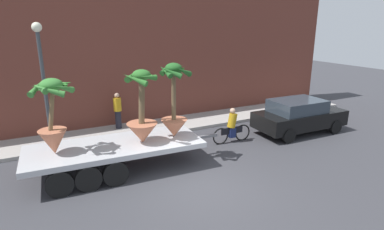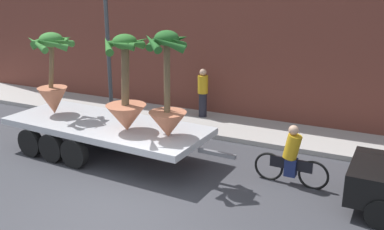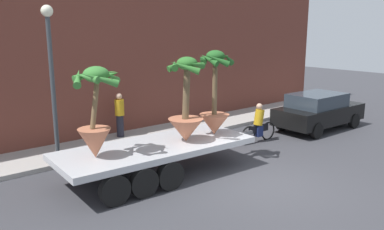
{
  "view_description": "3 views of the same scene",
  "coord_description": "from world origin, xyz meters",
  "views": [
    {
      "loc": [
        -4.31,
        -7.66,
        4.97
      ],
      "look_at": [
        1.07,
        2.95,
        1.47
      ],
      "focal_mm": 29.57,
      "sensor_mm": 36.0,
      "label": 1
    },
    {
      "loc": [
        5.02,
        -6.73,
        4.79
      ],
      "look_at": [
        0.08,
        3.5,
        1.21
      ],
      "focal_mm": 40.48,
      "sensor_mm": 36.0,
      "label": 2
    },
    {
      "loc": [
        -8.37,
        -6.68,
        4.33
      ],
      "look_at": [
        -0.14,
        3.2,
        1.47
      ],
      "focal_mm": 36.94,
      "sensor_mm": 36.0,
      "label": 3
    }
  ],
  "objects": [
    {
      "name": "ground_plane",
      "position": [
        0.0,
        0.0,
        0.0
      ],
      "size": [
        60.0,
        60.0,
        0.0
      ],
      "primitive_type": "plane",
      "color": "#38383D"
    },
    {
      "name": "sidewalk",
      "position": [
        0.0,
        6.1,
        0.07
      ],
      "size": [
        24.0,
        2.2,
        0.15
      ],
      "primitive_type": "cube",
      "color": "#A39E99",
      "rests_on": "ground"
    },
    {
      "name": "building_facade",
      "position": [
        0.0,
        7.8,
        3.52
      ],
      "size": [
        24.0,
        1.2,
        7.04
      ],
      "primitive_type": "cube",
      "color": "brown",
      "rests_on": "ground"
    },
    {
      "name": "flatbed_trailer",
      "position": [
        -2.36,
        2.49,
        0.76
      ],
      "size": [
        6.9,
        2.55,
        0.98
      ],
      "color": "#B7BABF",
      "rests_on": "ground"
    },
    {
      "name": "potted_palm_rear",
      "position": [
        -1.2,
        2.22,
        1.89
      ],
      "size": [
        1.2,
        1.27,
        2.52
      ],
      "color": "#B26647",
      "rests_on": "flatbed_trailer"
    },
    {
      "name": "potted_palm_middle",
      "position": [
        -0.0,
        2.26,
        2.03
      ],
      "size": [
        1.22,
        1.21,
        2.67
      ],
      "color": "#B26647",
      "rests_on": "flatbed_trailer"
    },
    {
      "name": "potted_palm_front",
      "position": [
        -3.94,
        2.54,
        2.11
      ],
      "size": [
        1.37,
        1.33,
        2.39
      ],
      "color": "#B26647",
      "rests_on": "flatbed_trailer"
    },
    {
      "name": "cyclist",
      "position": [
        2.99,
        2.97,
        0.67
      ],
      "size": [
        1.84,
        0.35,
        1.54
      ],
      "color": "black",
      "rests_on": "ground"
    },
    {
      "name": "parked_car",
      "position": [
        6.45,
        2.61,
        0.83
      ],
      "size": [
        4.32,
        2.0,
        1.58
      ],
      "color": "black",
      "rests_on": "ground"
    },
    {
      "name": "pedestrian_near_gate",
      "position": [
        -0.99,
        6.57,
        1.04
      ],
      "size": [
        0.36,
        0.36,
        1.71
      ],
      "color": "black",
      "rests_on": "sidewalk"
    },
    {
      "name": "street_lamp",
      "position": [
        -3.97,
        5.3,
        3.23
      ],
      "size": [
        0.36,
        0.36,
        4.83
      ],
      "color": "#383D42",
      "rests_on": "sidewalk"
    }
  ]
}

